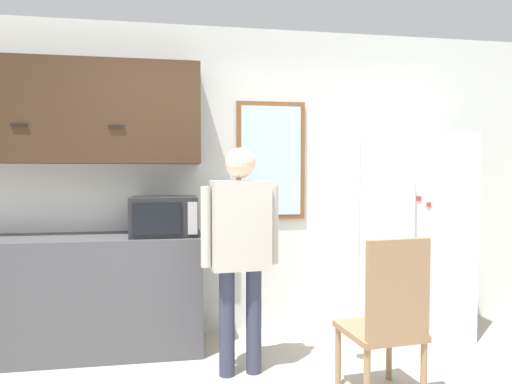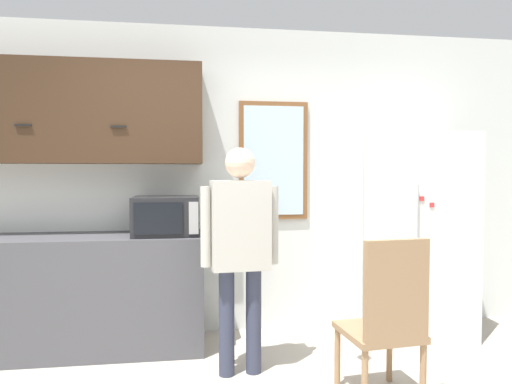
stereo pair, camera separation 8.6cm
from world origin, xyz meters
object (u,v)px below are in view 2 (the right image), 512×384
object	(u,v)px
person	(240,238)
refrigerator	(420,235)
microwave	(166,216)
chair	(387,317)

from	to	relation	value
person	refrigerator	xyz separation A→B (m)	(1.64, 0.56, -0.08)
microwave	chair	distance (m)	1.85
microwave	chair	world-z (taller)	microwave
refrigerator	chair	bearing A→B (deg)	-125.51
person	chair	bearing A→B (deg)	-38.35
microwave	person	distance (m)	0.78
refrigerator	chair	xyz separation A→B (m)	(-0.80, -1.12, -0.33)
person	refrigerator	world-z (taller)	refrigerator
refrigerator	person	bearing A→B (deg)	-161.08
refrigerator	chair	distance (m)	1.42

